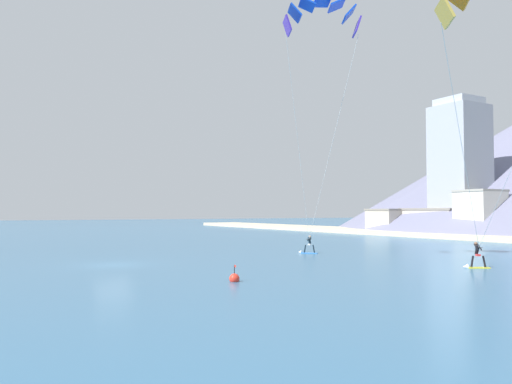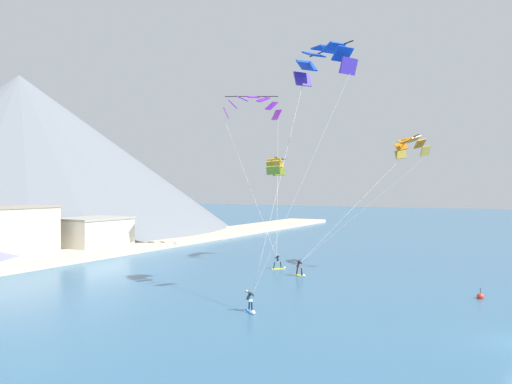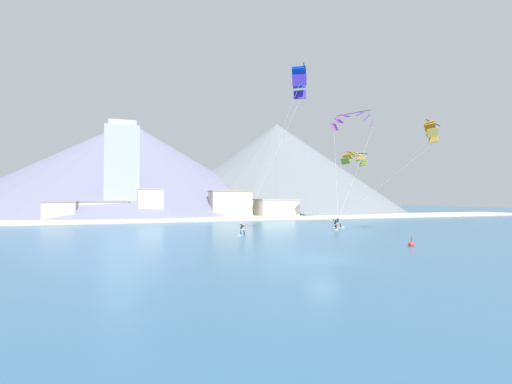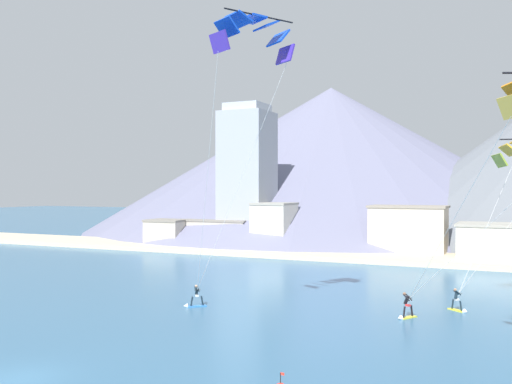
{
  "view_description": "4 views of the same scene",
  "coord_description": "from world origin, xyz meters",
  "px_view_note": "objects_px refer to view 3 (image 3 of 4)",
  "views": [
    {
      "loc": [
        35.58,
        -8.8,
        3.75
      ],
      "look_at": [
        -3.06,
        13.31,
        5.5
      ],
      "focal_mm": 35.0,
      "sensor_mm": 36.0,
      "label": 1
    },
    {
      "loc": [
        -31.89,
        0.06,
        8.86
      ],
      "look_at": [
        3.7,
        19.66,
        8.54
      ],
      "focal_mm": 35.0,
      "sensor_mm": 36.0,
      "label": 2
    },
    {
      "loc": [
        -13.16,
        -22.53,
        4.41
      ],
      "look_at": [
        -1.31,
        11.35,
        5.26
      ],
      "focal_mm": 24.0,
      "sensor_mm": 36.0,
      "label": 3
    },
    {
      "loc": [
        21.14,
        -19.22,
        8.85
      ],
      "look_at": [
        3.77,
        18.07,
        8.6
      ],
      "focal_mm": 40.0,
      "sensor_mm": 36.0,
      "label": 4
    }
  ],
  "objects_px": {
    "kitesurfer_near_trail": "(241,232)",
    "parafoil_kite_mid_center": "(430,130)",
    "kitesurfer_mid_center": "(336,227)",
    "kitesurfer_near_lead": "(339,225)",
    "parafoil_kite_near_lead": "(353,119)",
    "race_marker_buoy": "(411,245)",
    "parafoil_kite_near_trail": "(299,80)",
    "parafoil_kite_distant_high_outer": "(354,157)"
  },
  "relations": [
    {
      "from": "kitesurfer_near_trail",
      "to": "parafoil_kite_mid_center",
      "type": "bearing_deg",
      "value": -14.69
    },
    {
      "from": "kitesurfer_mid_center",
      "to": "kitesurfer_near_lead",
      "type": "bearing_deg",
      "value": 51.25
    },
    {
      "from": "parafoil_kite_near_lead",
      "to": "race_marker_buoy",
      "type": "relative_size",
      "value": 19.42
    },
    {
      "from": "parafoil_kite_near_trail",
      "to": "race_marker_buoy",
      "type": "height_order",
      "value": "parafoil_kite_near_trail"
    },
    {
      "from": "parafoil_kite_near_trail",
      "to": "race_marker_buoy",
      "type": "xyz_separation_m",
      "value": [
        6.45,
        -10.88,
        -18.79
      ]
    },
    {
      "from": "kitesurfer_near_trail",
      "to": "parafoil_kite_near_lead",
      "type": "relative_size",
      "value": 0.08
    },
    {
      "from": "parafoil_kite_mid_center",
      "to": "parafoil_kite_distant_high_outer",
      "type": "height_order",
      "value": "parafoil_kite_mid_center"
    },
    {
      "from": "kitesurfer_near_lead",
      "to": "parafoil_kite_near_trail",
      "type": "xyz_separation_m",
      "value": [
        -11.82,
        -9.7,
        18.46
      ]
    },
    {
      "from": "kitesurfer_near_lead",
      "to": "parafoil_kite_near_trail",
      "type": "relative_size",
      "value": 0.09
    },
    {
      "from": "parafoil_kite_distant_high_outer",
      "to": "race_marker_buoy",
      "type": "relative_size",
      "value": 5.73
    },
    {
      "from": "race_marker_buoy",
      "to": "parafoil_kite_near_trail",
      "type": "bearing_deg",
      "value": 120.65
    },
    {
      "from": "parafoil_kite_near_trail",
      "to": "parafoil_kite_distant_high_outer",
      "type": "bearing_deg",
      "value": 37.05
    },
    {
      "from": "parafoil_kite_near_lead",
      "to": "parafoil_kite_distant_high_outer",
      "type": "xyz_separation_m",
      "value": [
        -3.27,
        -5.03,
        -8.02
      ]
    },
    {
      "from": "parafoil_kite_distant_high_outer",
      "to": "kitesurfer_near_trail",
      "type": "bearing_deg",
      "value": -157.41
    },
    {
      "from": "parafoil_kite_near_lead",
      "to": "parafoil_kite_distant_high_outer",
      "type": "relative_size",
      "value": 3.39
    },
    {
      "from": "kitesurfer_mid_center",
      "to": "race_marker_buoy",
      "type": "relative_size",
      "value": 1.76
    },
    {
      "from": "parafoil_kite_mid_center",
      "to": "parafoil_kite_distant_high_outer",
      "type": "xyz_separation_m",
      "value": [
        -0.3,
        15.77,
        -1.64
      ]
    },
    {
      "from": "kitesurfer_near_lead",
      "to": "parafoil_kite_distant_high_outer",
      "type": "distance_m",
      "value": 12.64
    },
    {
      "from": "parafoil_kite_near_trail",
      "to": "parafoil_kite_mid_center",
      "type": "distance_m",
      "value": 18.25
    },
    {
      "from": "parafoil_kite_near_trail",
      "to": "parafoil_kite_mid_center",
      "type": "height_order",
      "value": "parafoil_kite_near_trail"
    },
    {
      "from": "race_marker_buoy",
      "to": "kitesurfer_mid_center",
      "type": "bearing_deg",
      "value": 82.2
    },
    {
      "from": "kitesurfer_near_trail",
      "to": "parafoil_kite_near_lead",
      "type": "xyz_separation_m",
      "value": [
        26.41,
        14.66,
        19.27
      ]
    },
    {
      "from": "kitesurfer_near_trail",
      "to": "parafoil_kite_near_trail",
      "type": "relative_size",
      "value": 0.09
    },
    {
      "from": "kitesurfer_near_lead",
      "to": "parafoil_kite_near_lead",
      "type": "xyz_separation_m",
      "value": [
        8.23,
        8.0,
        19.27
      ]
    },
    {
      "from": "kitesurfer_mid_center",
      "to": "parafoil_kite_near_trail",
      "type": "relative_size",
      "value": 0.1
    },
    {
      "from": "kitesurfer_mid_center",
      "to": "parafoil_kite_mid_center",
      "type": "bearing_deg",
      "value": -47.01
    },
    {
      "from": "kitesurfer_near_lead",
      "to": "parafoil_kite_distant_high_outer",
      "type": "relative_size",
      "value": 0.29
    },
    {
      "from": "kitesurfer_near_trail",
      "to": "race_marker_buoy",
      "type": "bearing_deg",
      "value": -47.43
    },
    {
      "from": "kitesurfer_near_lead",
      "to": "parafoil_kite_near_trail",
      "type": "bearing_deg",
      "value": -140.63
    },
    {
      "from": "parafoil_kite_near_lead",
      "to": "parafoil_kite_near_trail",
      "type": "relative_size",
      "value": 1.06
    },
    {
      "from": "kitesurfer_near_lead",
      "to": "kitesurfer_mid_center",
      "type": "distance_m",
      "value": 4.93
    },
    {
      "from": "kitesurfer_near_trail",
      "to": "parafoil_kite_mid_center",
      "type": "xyz_separation_m",
      "value": [
        23.44,
        -6.14,
        12.89
      ]
    },
    {
      "from": "parafoil_kite_near_trail",
      "to": "kitesurfer_near_lead",
      "type": "bearing_deg",
      "value": 39.37
    },
    {
      "from": "kitesurfer_near_trail",
      "to": "kitesurfer_mid_center",
      "type": "height_order",
      "value": "kitesurfer_mid_center"
    },
    {
      "from": "kitesurfer_near_lead",
      "to": "kitesurfer_mid_center",
      "type": "relative_size",
      "value": 0.95
    },
    {
      "from": "parafoil_kite_mid_center",
      "to": "race_marker_buoy",
      "type": "height_order",
      "value": "parafoil_kite_mid_center"
    },
    {
      "from": "parafoil_kite_near_lead",
      "to": "parafoil_kite_mid_center",
      "type": "xyz_separation_m",
      "value": [
        -2.96,
        -20.81,
        -6.38
      ]
    },
    {
      "from": "kitesurfer_near_lead",
      "to": "parafoil_kite_near_lead",
      "type": "height_order",
      "value": "parafoil_kite_near_lead"
    },
    {
      "from": "parafoil_kite_mid_center",
      "to": "race_marker_buoy",
      "type": "distance_m",
      "value": 18.67
    },
    {
      "from": "parafoil_kite_distant_high_outer",
      "to": "parafoil_kite_near_trail",
      "type": "bearing_deg",
      "value": -142.95
    },
    {
      "from": "parafoil_kite_distant_high_outer",
      "to": "race_marker_buoy",
      "type": "distance_m",
      "value": 28.21
    },
    {
      "from": "kitesurfer_near_lead",
      "to": "kitesurfer_near_trail",
      "type": "xyz_separation_m",
      "value": [
        -18.17,
        -6.66,
        -0.01
      ]
    }
  ]
}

